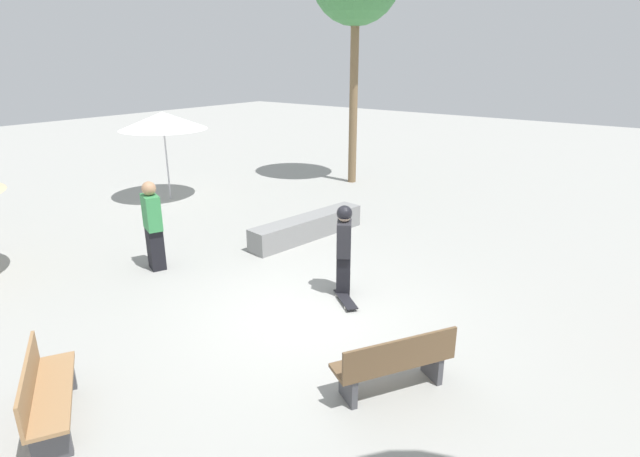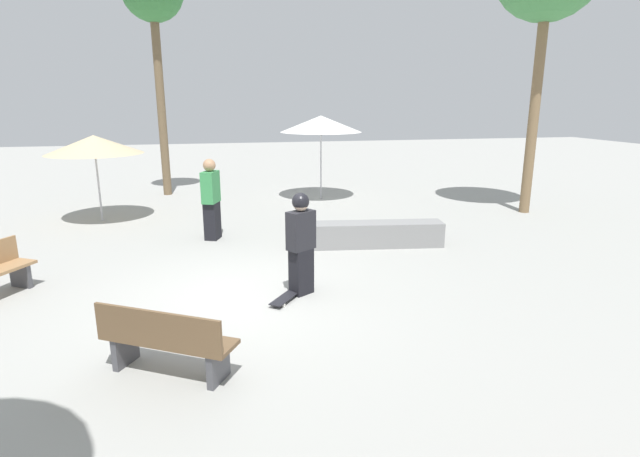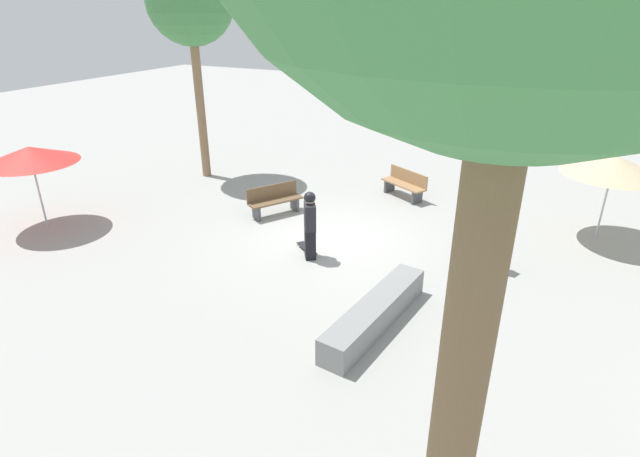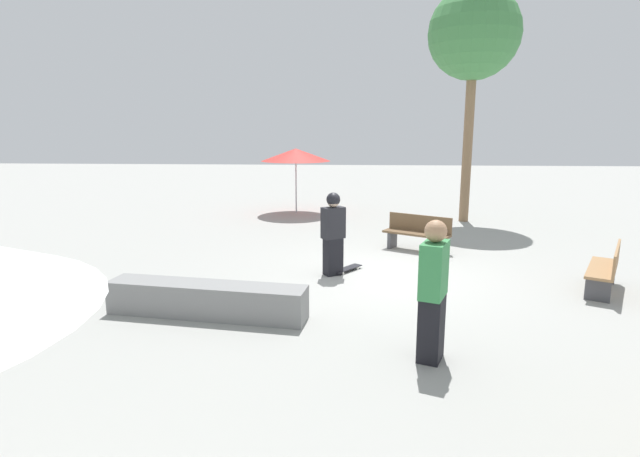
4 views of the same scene
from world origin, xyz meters
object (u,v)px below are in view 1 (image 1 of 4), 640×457
at_px(bench_near, 46,393).
at_px(bystander_watching, 153,226).
at_px(concrete_ledge, 308,227).
at_px(bench_far, 395,363).
at_px(skater_main, 344,247).
at_px(shade_umbrella_white, 163,121).
at_px(skateboard, 345,299).

xyz_separation_m(bench_near, bystander_watching, (3.56, 2.91, 0.48)).
distance_m(concrete_ledge, bench_near, 7.03).
bearing_deg(bystander_watching, concrete_ledge, -90.61).
bearing_deg(bench_far, bench_near, 166.09).
height_order(concrete_ledge, bystander_watching, bystander_watching).
relative_size(skater_main, concrete_ledge, 0.52).
bearing_deg(shade_umbrella_white, skater_main, -104.71).
bearing_deg(concrete_ledge, bench_far, -130.54).
relative_size(skater_main, shade_umbrella_white, 0.64).
distance_m(skater_main, bench_near, 5.02).
relative_size(skater_main, bench_far, 1.04).
relative_size(skateboard, bench_far, 0.47).
height_order(skater_main, shade_umbrella_white, shade_umbrella_white).
xyz_separation_m(skater_main, bystander_watching, (-1.38, 3.68, 0.01)).
bearing_deg(concrete_ledge, skater_main, -128.91).
height_order(skater_main, concrete_ledge, skater_main).
xyz_separation_m(bench_near, shade_umbrella_white, (7.00, 7.07, 1.93)).
bearing_deg(bench_near, concrete_ledge, 132.50).
relative_size(concrete_ledge, shade_umbrella_white, 1.24).
height_order(skateboard, shade_umbrella_white, shade_umbrella_white).
height_order(skater_main, skateboard, skater_main).
distance_m(skater_main, bench_far, 2.94).
bearing_deg(bench_far, bystander_watching, 114.84).
bearing_deg(bench_near, shade_umbrella_white, 164.73).
relative_size(bench_near, bystander_watching, 0.88).
distance_m(skater_main, bystander_watching, 3.93).
bearing_deg(skateboard, concrete_ledge, 176.78).
bearing_deg(concrete_ledge, bystander_watching, 158.08).
xyz_separation_m(skater_main, concrete_ledge, (1.91, 2.36, -0.64)).
xyz_separation_m(bench_near, bench_far, (2.99, -2.92, 0.00)).
xyz_separation_m(concrete_ledge, bench_far, (-3.86, -4.51, 0.16)).
bearing_deg(concrete_ledge, shade_umbrella_white, 88.41).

